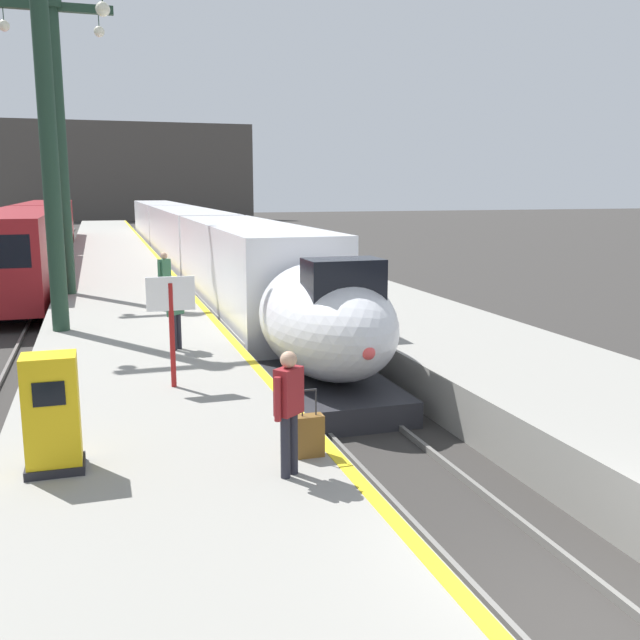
{
  "coord_description": "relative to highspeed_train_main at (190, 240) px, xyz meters",
  "views": [
    {
      "loc": [
        -4.84,
        -5.56,
        4.81
      ],
      "look_at": [
        -0.06,
        9.7,
        1.8
      ],
      "focal_mm": 39.72,
      "sensor_mm": 36.0,
      "label": 1
    }
  ],
  "objects": [
    {
      "name": "rail_main_right",
      "position": [
        0.75,
        -6.45,
        -1.9
      ],
      "size": [
        0.08,
        110.0,
        0.12
      ],
      "primitive_type": "cube",
      "color": "slate",
      "rests_on": "ground"
    },
    {
      "name": "departure_info_board",
      "position": [
        -3.6,
        -26.2,
        0.59
      ],
      "size": [
        0.9,
        0.1,
        2.12
      ],
      "color": "maroon",
      "rests_on": "platform_left"
    },
    {
      "name": "rail_main_left",
      "position": [
        -0.75,
        -6.45,
        -1.9
      ],
      "size": [
        0.08,
        110.0,
        0.12
      ],
      "primitive_type": "cube",
      "color": "slate",
      "rests_on": "ground"
    },
    {
      "name": "passenger_near_edge",
      "position": [
        -2.58,
        -30.96,
        0.08
      ],
      "size": [
        0.46,
        0.41,
        1.69
      ],
      "color": "#23232D",
      "rests_on": "platform_left"
    },
    {
      "name": "rolling_suitcase",
      "position": [
        -2.14,
        -30.38,
        -0.61
      ],
      "size": [
        0.4,
        0.22,
        0.98
      ],
      "color": "brown",
      "rests_on": "platform_left"
    },
    {
      "name": "passenger_mid_platform",
      "position": [
        -2.83,
        -16.21,
        0.08
      ],
      "size": [
        0.46,
        0.41,
        1.69
      ],
      "color": "#23232D",
      "rests_on": "platform_left"
    },
    {
      "name": "station_column_far",
      "position": [
        -5.9,
        -12.86,
        5.01
      ],
      "size": [
        4.0,
        0.68,
        9.94
      ],
      "color": "#1E3828",
      "rests_on": "platform_left"
    },
    {
      "name": "regional_train_adjacent",
      "position": [
        -8.1,
        3.58,
        0.17
      ],
      "size": [
        2.85,
        36.6,
        3.8
      ],
      "color": "maroon",
      "rests_on": "ground"
    },
    {
      "name": "platform_left",
      "position": [
        -4.05,
        -9.2,
        -1.44
      ],
      "size": [
        4.8,
        110.0,
        1.05
      ],
      "primitive_type": "cube",
      "color": "gray",
      "rests_on": "ground"
    },
    {
      "name": "highspeed_train_main",
      "position": [
        0.0,
        0.0,
        0.0
      ],
      "size": [
        2.92,
        55.81,
        3.6
      ],
      "color": "silver",
      "rests_on": "ground"
    },
    {
      "name": "rail_secondary_left",
      "position": [
        -8.85,
        -6.45,
        -1.9
      ],
      "size": [
        0.08,
        110.0,
        0.12
      ],
      "primitive_type": "cube",
      "color": "slate",
      "rests_on": "ground"
    },
    {
      "name": "passenger_far_waiting",
      "position": [
        -3.2,
        -23.02,
        0.08
      ],
      "size": [
        0.43,
        0.43,
        1.69
      ],
      "color": "#23232D",
      "rests_on": "platform_left"
    },
    {
      "name": "platform_right",
      "position": [
        4.05,
        -9.2,
        -1.44
      ],
      "size": [
        4.8,
        110.0,
        1.05
      ],
      "primitive_type": "cube",
      "color": "gray",
      "rests_on": "ground"
    },
    {
      "name": "rail_secondary_right",
      "position": [
        -7.35,
        -6.45,
        -1.9
      ],
      "size": [
        0.08,
        110.0,
        0.12
      ],
      "primitive_type": "cube",
      "color": "slate",
      "rests_on": "ground"
    },
    {
      "name": "platform_left_safety_stripe",
      "position": [
        -1.77,
        -9.2,
        -0.91
      ],
      "size": [
        0.2,
        107.8,
        0.01
      ],
      "primitive_type": "cube",
      "color": "yellow",
      "rests_on": "platform_left"
    },
    {
      "name": "ticket_machine_yellow",
      "position": [
        -5.55,
        -29.86,
        -0.17
      ],
      "size": [
        0.76,
        0.62,
        1.6
      ],
      "color": "yellow",
      "rests_on": "platform_left"
    },
    {
      "name": "terminus_back_wall",
      "position": [
        0.0,
        68.05,
        5.04
      ],
      "size": [
        36.0,
        2.0,
        14.0
      ],
      "primitive_type": "cube",
      "color": "#4C4742",
      "rests_on": "ground"
    },
    {
      "name": "station_column_mid",
      "position": [
        -5.9,
        -19.8,
        4.58
      ],
      "size": [
        4.0,
        0.68,
        9.12
      ],
      "color": "#1E3828",
      "rests_on": "platform_left"
    }
  ]
}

